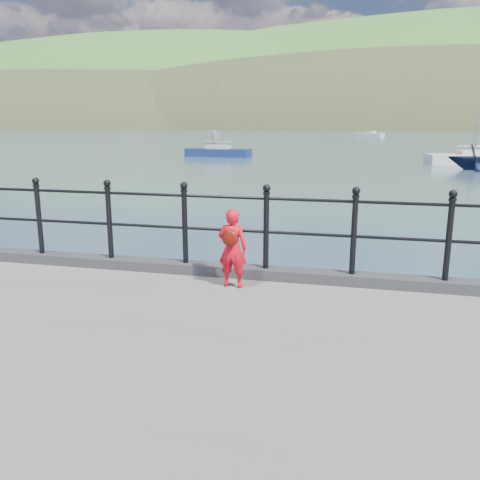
% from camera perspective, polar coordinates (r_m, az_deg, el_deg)
% --- Properties ---
extents(ground, '(600.00, 600.00, 0.00)m').
position_cam_1_polar(ground, '(7.90, -1.35, -10.57)').
color(ground, '#2D4251').
rests_on(ground, ground).
extents(kerb, '(60.00, 0.30, 0.15)m').
position_cam_1_polar(kerb, '(7.39, -1.69, -3.40)').
color(kerb, '#28282B').
rests_on(kerb, quay).
extents(railing, '(18.11, 0.11, 1.20)m').
position_cam_1_polar(railing, '(7.21, -1.73, 2.31)').
color(railing, black).
rests_on(railing, kerb).
extents(far_shore, '(830.00, 200.00, 156.00)m').
position_cam_1_polar(far_shore, '(250.41, 21.90, 6.51)').
color(far_shore, '#333A21').
rests_on(far_shore, ground).
extents(child, '(0.40, 0.32, 1.07)m').
position_cam_1_polar(child, '(6.75, -0.86, -0.89)').
color(child, red).
rests_on(child, quay).
extents(launch_white, '(2.94, 5.10, 1.85)m').
position_cam_1_polar(launch_white, '(71.35, -2.90, 11.53)').
color(launch_white, white).
rests_on(launch_white, ground).
extents(launch_navy, '(3.38, 2.99, 1.66)m').
position_cam_1_polar(launch_navy, '(36.68, 24.83, 8.44)').
color(launch_navy, '#0E1633').
rests_on(launch_navy, ground).
extents(sailboat_near, '(7.07, 3.40, 9.30)m').
position_cam_1_polar(sailboat_near, '(41.89, 24.77, 8.24)').
color(sailboat_near, silver).
rests_on(sailboat_near, ground).
extents(sailboat_port, '(5.86, 2.29, 8.36)m').
position_cam_1_polar(sailboat_port, '(45.60, -2.46, 9.75)').
color(sailboat_port, navy).
rests_on(sailboat_port, ground).
extents(sailboat_deep, '(5.50, 4.39, 8.23)m').
position_cam_1_polar(sailboat_deep, '(104.13, 14.39, 11.39)').
color(sailboat_deep, silver).
rests_on(sailboat_deep, ground).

